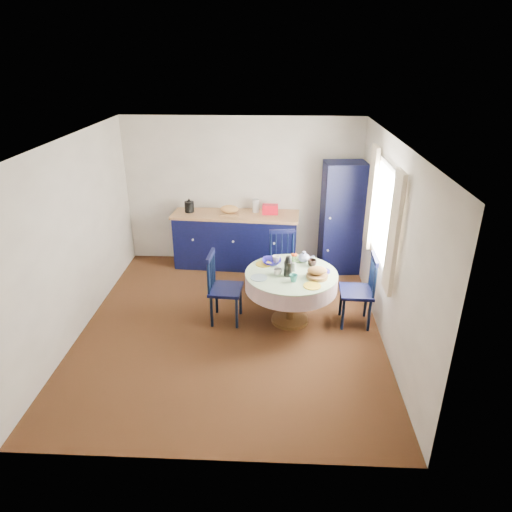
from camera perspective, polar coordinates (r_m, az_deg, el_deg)
The scene contains 17 objects.
floor at distance 6.34m, azimuth -3.07°, elevation -8.70°, with size 4.50×4.50×0.00m, color black.
ceiling at distance 5.40m, azimuth -3.68°, elevation 14.12°, with size 4.50×4.50×0.00m, color white.
wall_back at distance 7.87m, azimuth -1.69°, elevation 8.09°, with size 4.00×0.02×2.50m, color silver.
wall_left at distance 6.28m, azimuth -21.83°, elevation 1.99°, with size 0.02×4.50×2.50m, color silver.
wall_right at distance 5.90m, azimuth 16.37°, elevation 1.36°, with size 0.02×4.50×2.50m, color silver.
window at distance 6.06m, azimuth 15.65°, elevation 4.87°, with size 0.10×1.74×1.45m.
kitchen_counter at distance 7.86m, azimuth -2.52°, elevation 2.15°, with size 2.16×0.80×1.19m.
pantry_cabinet at distance 7.64m, azimuth 10.66°, elevation 4.64°, with size 0.69×0.52×1.86m.
dining_table at distance 6.14m, azimuth 4.48°, elevation -3.13°, with size 1.24×1.24×1.03m.
chair_left at distance 6.22m, azimuth -4.20°, elevation -3.95°, with size 0.46×0.48×1.01m.
chair_far at distance 7.03m, azimuth 3.34°, elevation -0.69°, with size 0.47×0.46×0.96m.
chair_right at distance 6.29m, azimuth 12.85°, elevation -4.17°, with size 0.45×0.47×1.01m.
mug_a at distance 6.01m, azimuth 2.71°, elevation -1.98°, with size 0.11×0.11×0.09m, color silver.
mug_b at distance 5.85m, azimuth 4.71°, elevation -2.78°, with size 0.10×0.10×0.10m, color #2E7D77.
mug_c at distance 6.29m, azimuth 7.02°, elevation -0.85°, with size 0.12×0.12×0.10m, color black.
mug_d at distance 6.35m, azimuth 2.53°, elevation -0.40°, with size 0.11×0.11×0.10m, color silver.
cobalt_bowl at distance 6.32m, azimuth 1.99°, elevation -0.70°, with size 0.27×0.27×0.07m, color navy.
Camera 1 is at (0.59, -5.28, 3.46)m, focal length 32.00 mm.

